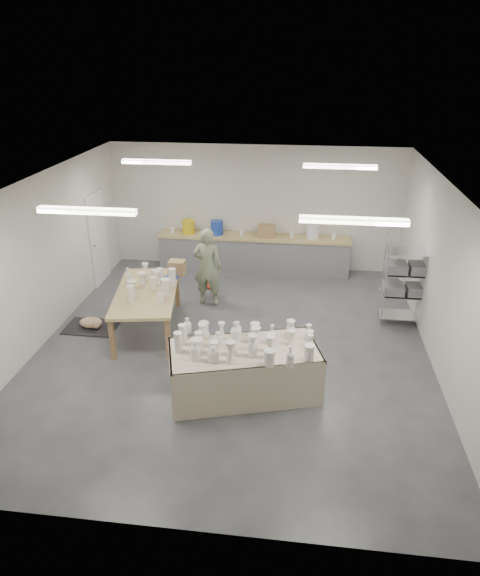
# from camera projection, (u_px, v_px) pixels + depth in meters

# --- Properties ---
(room) EXTENTS (8.00, 8.02, 3.00)m
(room) POSITION_uv_depth(u_px,v_px,m) (227.00, 239.00, 8.64)
(room) COLOR #424449
(room) RESTS_ON ground
(back_counter) EXTENTS (4.60, 0.60, 1.24)m
(back_counter) POSITION_uv_depth(u_px,v_px,m) (253.00, 252.00, 12.52)
(back_counter) COLOR tan
(back_counter) RESTS_ON ground
(wire_shelf) EXTENTS (0.88, 0.48, 1.80)m
(wire_shelf) POSITION_uv_depth(u_px,v_px,m) (406.00, 280.00, 9.92)
(wire_shelf) COLOR silver
(wire_shelf) RESTS_ON ground
(drying_table) EXTENTS (2.49, 1.71, 1.17)m
(drying_table) POSITION_uv_depth(u_px,v_px,m) (243.00, 369.00, 7.97)
(drying_table) COLOR olive
(drying_table) RESTS_ON ground
(work_table) EXTENTS (1.45, 2.36, 1.18)m
(work_table) POSITION_uv_depth(u_px,v_px,m) (151.00, 288.00, 9.76)
(work_table) COLOR tan
(work_table) RESTS_ON ground
(rug) EXTENTS (1.00, 0.70, 0.02)m
(rug) POSITION_uv_depth(u_px,v_px,m) (91.00, 327.00, 10.07)
(rug) COLOR black
(rug) RESTS_ON ground
(cat) EXTENTS (0.52, 0.43, 0.19)m
(cat) POSITION_uv_depth(u_px,v_px,m) (92.00, 323.00, 10.01)
(cat) COLOR white
(cat) RESTS_ON rug
(potter) EXTENTS (0.65, 0.46, 1.68)m
(potter) POSITION_uv_depth(u_px,v_px,m) (208.00, 267.00, 10.71)
(potter) COLOR gray
(potter) RESTS_ON ground
(red_stool) EXTENTS (0.41, 0.41, 0.30)m
(red_stool) POSITION_uv_depth(u_px,v_px,m) (211.00, 287.00, 11.19)
(red_stool) COLOR #A32917
(red_stool) RESTS_ON ground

